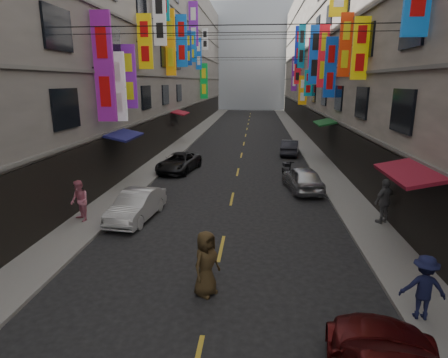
% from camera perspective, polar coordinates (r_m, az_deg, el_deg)
% --- Properties ---
extents(sidewalk_left, '(2.00, 90.00, 0.12)m').
position_cam_1_polar(sidewalk_left, '(37.73, -6.14, 5.58)').
color(sidewalk_left, slate).
rests_on(sidewalk_left, ground).
extents(sidewalk_right, '(2.00, 90.00, 0.12)m').
position_cam_1_polar(sidewalk_right, '(37.35, 12.32, 5.24)').
color(sidewalk_right, slate).
rests_on(sidewalk_right, ground).
extents(building_row_left, '(10.14, 90.00, 19.00)m').
position_cam_1_polar(building_row_left, '(39.04, -15.73, 19.33)').
color(building_row_left, gray).
rests_on(building_row_left, ground).
extents(building_row_right, '(10.14, 90.00, 19.00)m').
position_cam_1_polar(building_row_right, '(38.31, 22.55, 18.89)').
color(building_row_right, '#B0A294').
rests_on(building_row_right, ground).
extents(haze_block, '(18.00, 8.00, 22.00)m').
position_cam_1_polar(haze_block, '(86.73, 4.34, 17.91)').
color(haze_block, '#AEB7C2').
rests_on(haze_block, ground).
extents(shop_signage, '(14.00, 55.00, 11.78)m').
position_cam_1_polar(shop_signage, '(29.75, 2.27, 20.90)').
color(shop_signage, '#0E34A7').
rests_on(shop_signage, ground).
extents(street_awnings, '(13.99, 35.20, 0.41)m').
position_cam_1_polar(street_awnings, '(20.93, -1.84, 6.58)').
color(street_awnings, '#134925').
rests_on(street_awnings, ground).
extents(overhead_cables, '(14.00, 38.04, 1.24)m').
position_cam_1_polar(overhead_cables, '(24.77, 2.31, 21.27)').
color(overhead_cables, black).
rests_on(overhead_cables, ground).
extents(lane_markings, '(0.12, 80.20, 0.01)m').
position_cam_1_polar(lane_markings, '(34.11, 2.87, 4.60)').
color(lane_markings, gold).
rests_on(lane_markings, ground).
extents(scooter_far_right, '(0.67, 1.78, 1.14)m').
position_cam_1_polar(scooter_far_right, '(24.31, 9.57, 1.38)').
color(scooter_far_right, black).
rests_on(scooter_far_right, ground).
extents(car_left_mid, '(1.80, 4.05, 1.29)m').
position_cam_1_polar(car_left_mid, '(16.93, -13.20, -3.94)').
color(car_left_mid, silver).
rests_on(car_left_mid, ground).
extents(car_left_far, '(2.76, 4.70, 1.23)m').
position_cam_1_polar(car_left_far, '(25.56, -6.89, 2.52)').
color(car_left_far, black).
rests_on(car_left_far, ground).
extents(car_right_mid, '(2.21, 4.28, 1.39)m').
position_cam_1_polar(car_right_mid, '(21.29, 11.90, 0.08)').
color(car_right_mid, '#B9BABE').
rests_on(car_right_mid, ground).
extents(car_right_far, '(1.84, 4.00, 1.27)m').
position_cam_1_polar(car_right_far, '(31.66, 9.99, 4.77)').
color(car_right_far, '#26272E').
rests_on(car_right_far, ground).
extents(pedestrian_lfar, '(1.04, 1.02, 1.78)m').
position_cam_1_polar(pedestrian_lfar, '(17.07, -21.16, -3.13)').
color(pedestrian_lfar, pink).
rests_on(pedestrian_lfar, sidewalk_left).
extents(pedestrian_rnear, '(1.14, 0.67, 1.69)m').
position_cam_1_polar(pedestrian_rnear, '(10.89, 28.14, -14.33)').
color(pedestrian_rnear, '#15183A').
rests_on(pedestrian_rnear, sidewalk_right).
extents(pedestrian_rfar, '(1.29, 1.15, 1.92)m').
position_cam_1_polar(pedestrian_rfar, '(17.05, 23.26, -3.11)').
color(pedestrian_rfar, slate).
rests_on(pedestrian_rfar, sidewalk_right).
extents(pedestrian_crossing, '(1.05, 1.13, 1.91)m').
position_cam_1_polar(pedestrian_crossing, '(10.81, -2.75, -12.72)').
color(pedestrian_crossing, '#43321B').
rests_on(pedestrian_crossing, ground).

